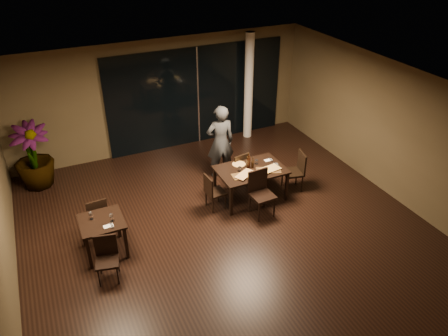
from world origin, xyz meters
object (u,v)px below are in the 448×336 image
bottle_b (253,163)px  side_table (102,226)px  chair_main_far (239,168)px  chair_main_left (213,190)px  chair_main_right (296,169)px  bottle_c (248,160)px  chair_side_near (107,256)px  diner (220,142)px  bottle_a (249,161)px  chair_main_near (260,190)px  chair_side_far (97,214)px  potted_plant (33,156)px  main_table (251,172)px

bottle_b → side_table: bearing=-171.1°
chair_main_far → chair_main_left: 1.10m
chair_main_right → bottle_c: bearing=-89.0°
chair_side_near → bottle_c: size_ratio=2.41×
diner → bottle_c: diner is taller
bottle_a → chair_side_near: bearing=-160.1°
chair_main_right → chair_main_near: bearing=-56.7°
chair_main_near → bottle_c: bearing=81.2°
chair_side_far → chair_main_near: bearing=163.7°
chair_side_near → potted_plant: bearing=116.8°
diner → potted_plant: diner is taller
main_table → chair_side_near: chair_side_near is taller
side_table → main_table: bearing=8.4°
diner → bottle_b: size_ratio=7.36×
side_table → chair_main_right: size_ratio=0.84×
chair_main_right → chair_side_far: bearing=-80.8°
main_table → chair_main_right: chair_main_right is taller
main_table → bottle_a: size_ratio=4.63×
chair_main_far → chair_main_left: (-0.93, -0.59, -0.02)m
chair_main_left → bottle_a: bottle_a is taller
bottle_c → potted_plant: bearing=150.5°
chair_side_near → bottle_a: 3.70m
chair_side_near → potted_plant: (-0.90, 3.74, 0.32)m
bottle_b → diner: bearing=104.4°
main_table → side_table: (-3.40, -0.50, -0.05)m
chair_side_far → bottle_a: size_ratio=2.70×
chair_side_near → diner: 4.02m
chair_main_right → potted_plant: bearing=-104.1°
chair_main_far → potted_plant: potted_plant is taller
chair_main_right → diner: diner is taller
main_table → chair_main_left: bearing=-177.1°
chair_side_near → chair_main_far: bearing=39.9°
bottle_a → main_table: bearing=-74.2°
diner → chair_main_right: bearing=144.0°
side_table → chair_main_right: bearing=4.8°
bottle_b → chair_main_far: bearing=99.9°
chair_main_near → chair_main_left: size_ratio=1.20×
chair_main_right → chair_main_far: bearing=-107.9°
chair_main_right → potted_plant: potted_plant is taller
chair_main_far → chair_side_far: (-3.37, -0.45, -0.01)m
chair_main_left → side_table: bearing=95.8°
side_table → diner: diner is taller
chair_main_far → main_table: bearing=83.1°
chair_main_far → bottle_b: bottle_b is taller
chair_side_near → bottle_b: size_ratio=3.37×
main_table → bottle_c: (-0.02, 0.10, 0.25)m
main_table → diner: diner is taller
chair_side_far → chair_side_near: (-0.07, -1.27, -0.01)m
chair_main_right → bottle_a: (-1.16, 0.19, 0.38)m
chair_main_near → bottle_c: bottle_c is taller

